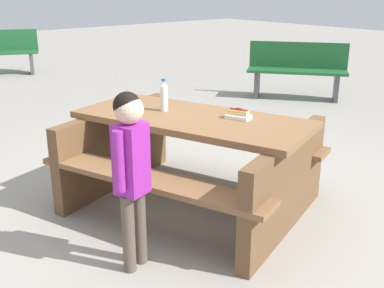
{
  "coord_description": "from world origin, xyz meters",
  "views": [
    {
      "loc": [
        2.64,
        -2.23,
        1.71
      ],
      "look_at": [
        0.0,
        0.0,
        0.52
      ],
      "focal_mm": 43.93,
      "sensor_mm": 36.0,
      "label": 1
    }
  ],
  "objects_px": {
    "picnic_table": "(192,154)",
    "park_bench_near": "(297,69)",
    "soda_bottle": "(164,96)",
    "hotdog_tray": "(239,115)",
    "child_in_coat": "(131,160)"
  },
  "relations": [
    {
      "from": "picnic_table",
      "to": "park_bench_near",
      "type": "height_order",
      "value": "park_bench_near"
    },
    {
      "from": "soda_bottle",
      "to": "hotdog_tray",
      "type": "bearing_deg",
      "value": 27.2
    },
    {
      "from": "hotdog_tray",
      "to": "picnic_table",
      "type": "bearing_deg",
      "value": -142.06
    },
    {
      "from": "soda_bottle",
      "to": "hotdog_tray",
      "type": "relative_size",
      "value": 1.25
    },
    {
      "from": "hotdog_tray",
      "to": "soda_bottle",
      "type": "bearing_deg",
      "value": -152.8
    },
    {
      "from": "soda_bottle",
      "to": "picnic_table",
      "type": "bearing_deg",
      "value": 13.29
    },
    {
      "from": "picnic_table",
      "to": "child_in_coat",
      "type": "distance_m",
      "value": 0.98
    },
    {
      "from": "soda_bottle",
      "to": "park_bench_near",
      "type": "distance_m",
      "value": 4.08
    },
    {
      "from": "soda_bottle",
      "to": "child_in_coat",
      "type": "relative_size",
      "value": 0.23
    },
    {
      "from": "soda_bottle",
      "to": "child_in_coat",
      "type": "bearing_deg",
      "value": -47.89
    },
    {
      "from": "child_in_coat",
      "to": "park_bench_near",
      "type": "bearing_deg",
      "value": 116.61
    },
    {
      "from": "picnic_table",
      "to": "soda_bottle",
      "type": "height_order",
      "value": "soda_bottle"
    },
    {
      "from": "park_bench_near",
      "to": "hotdog_tray",
      "type": "bearing_deg",
      "value": -58.6
    },
    {
      "from": "child_in_coat",
      "to": "park_bench_near",
      "type": "height_order",
      "value": "child_in_coat"
    },
    {
      "from": "soda_bottle",
      "to": "hotdog_tray",
      "type": "height_order",
      "value": "soda_bottle"
    }
  ]
}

